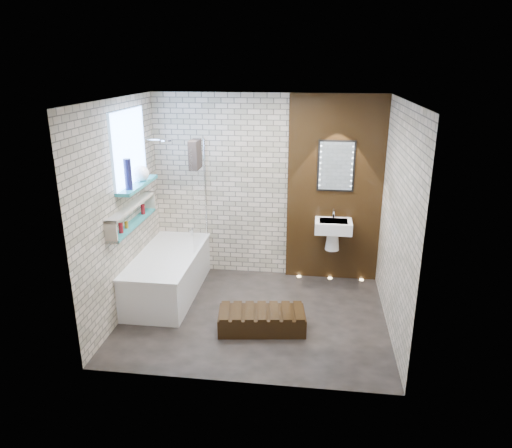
# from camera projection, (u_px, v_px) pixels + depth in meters

# --- Properties ---
(ground) EXTENTS (3.20, 3.20, 0.00)m
(ground) POSITION_uv_depth(u_px,v_px,m) (254.00, 316.00, 5.87)
(ground) COLOR black
(ground) RESTS_ON ground
(room_shell) EXTENTS (3.24, 3.20, 2.60)m
(room_shell) POSITION_uv_depth(u_px,v_px,m) (254.00, 216.00, 5.45)
(room_shell) COLOR gray
(room_shell) RESTS_ON ground
(walnut_panel) EXTENTS (1.30, 0.06, 2.60)m
(walnut_panel) POSITION_uv_depth(u_px,v_px,m) (335.00, 191.00, 6.53)
(walnut_panel) COLOR black
(walnut_panel) RESTS_ON ground
(clerestory_window) EXTENTS (0.18, 1.00, 0.94)m
(clerestory_window) POSITION_uv_depth(u_px,v_px,m) (131.00, 155.00, 5.78)
(clerestory_window) COLOR #7FADE0
(clerestory_window) RESTS_ON room_shell
(display_niche) EXTENTS (0.14, 1.30, 0.26)m
(display_niche) POSITION_uv_depth(u_px,v_px,m) (132.00, 215.00, 5.81)
(display_niche) COLOR teal
(display_niche) RESTS_ON room_shell
(bathtub) EXTENTS (0.79, 1.74, 0.70)m
(bathtub) POSITION_uv_depth(u_px,v_px,m) (168.00, 274.00, 6.35)
(bathtub) COLOR white
(bathtub) RESTS_ON ground
(bath_screen) EXTENTS (0.01, 0.78, 1.40)m
(bath_screen) POSITION_uv_depth(u_px,v_px,m) (199.00, 195.00, 6.40)
(bath_screen) COLOR white
(bath_screen) RESTS_ON bathtub
(towel) EXTENTS (0.11, 0.29, 0.38)m
(towel) POSITION_uv_depth(u_px,v_px,m) (195.00, 155.00, 6.09)
(towel) COLOR black
(towel) RESTS_ON bath_screen
(shower_head) EXTENTS (0.18, 0.18, 0.02)m
(shower_head) POSITION_uv_depth(u_px,v_px,m) (166.00, 140.00, 6.27)
(shower_head) COLOR silver
(shower_head) RESTS_ON room_shell
(washbasin) EXTENTS (0.50, 0.36, 0.58)m
(washbasin) POSITION_uv_depth(u_px,v_px,m) (333.00, 230.00, 6.51)
(washbasin) COLOR white
(washbasin) RESTS_ON walnut_panel
(led_mirror) EXTENTS (0.50, 0.02, 0.70)m
(led_mirror) POSITION_uv_depth(u_px,v_px,m) (336.00, 166.00, 6.38)
(led_mirror) COLOR black
(led_mirror) RESTS_ON walnut_panel
(walnut_step) EXTENTS (1.05, 0.57, 0.22)m
(walnut_step) POSITION_uv_depth(u_px,v_px,m) (262.00, 321.00, 5.54)
(walnut_step) COLOR black
(walnut_step) RESTS_ON ground
(niche_bottles) EXTENTS (0.05, 0.78, 0.13)m
(niche_bottles) POSITION_uv_depth(u_px,v_px,m) (132.00, 219.00, 5.80)
(niche_bottles) COLOR #A06D18
(niche_bottles) RESTS_ON display_niche
(sill_vases) EXTENTS (0.20, 0.59, 0.37)m
(sill_vases) POSITION_uv_depth(u_px,v_px,m) (139.00, 174.00, 5.88)
(sill_vases) COLOR white
(sill_vases) RESTS_ON clerestory_window
(floor_uplights) EXTENTS (0.96, 0.06, 0.01)m
(floor_uplights) POSITION_uv_depth(u_px,v_px,m) (330.00, 278.00, 6.88)
(floor_uplights) COLOR #FFD899
(floor_uplights) RESTS_ON ground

